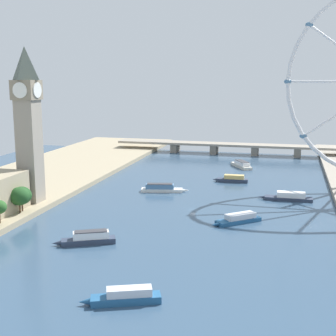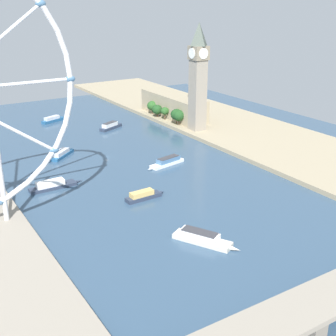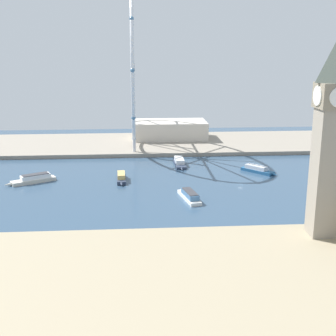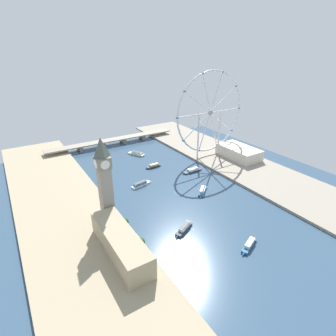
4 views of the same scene
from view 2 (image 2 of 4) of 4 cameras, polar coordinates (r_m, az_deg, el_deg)
ground_plane at (r=321.21m, az=-7.64°, el=1.38°), size 411.81×411.81×0.00m
riverbank_left at (r=383.63m, az=9.01°, el=4.76°), size 90.00×520.00×3.00m
clock_tower at (r=365.82m, az=3.78°, el=11.45°), size 13.47×13.47×83.98m
parliament_block at (r=415.02m, az=0.67°, el=7.83°), size 22.00×78.94×19.48m
tree_row_embankment at (r=400.52m, az=-0.14°, el=7.08°), size 11.75×55.54×13.24m
tour_boat_0 at (r=210.26m, az=4.29°, el=-8.73°), size 19.67×30.58×5.33m
tour_boat_1 at (r=389.46m, az=-7.16°, el=5.23°), size 26.09×15.32×5.79m
tour_boat_2 at (r=252.54m, az=-3.07°, el=-3.46°), size 24.38×6.40×4.95m
tour_boat_3 at (r=327.27m, az=-13.17°, el=1.74°), size 23.60×21.57×4.69m
tour_boat_4 at (r=421.37m, az=-14.16°, el=5.91°), size 25.74×13.43×5.14m
tour_boat_5 at (r=302.67m, az=-0.10°, el=0.79°), size 30.38×11.33×5.19m
tour_boat_6 at (r=274.28m, az=-14.25°, el=-2.09°), size 32.02×7.40×4.96m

